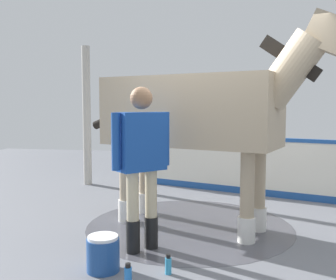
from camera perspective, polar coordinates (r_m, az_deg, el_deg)
name	(u,v)px	position (r m, az deg, el deg)	size (l,w,h in m)	color
ground_plane	(209,230)	(5.07, 5.99, -13.00)	(16.00, 16.00, 0.02)	slate
wet_patch	(189,225)	(5.19, 3.15, -12.42)	(2.67, 2.67, 0.00)	#4C4C54
barrier_wall	(242,167)	(7.02, 10.83, -3.96)	(1.53, 4.40, 1.02)	silver
roof_post_far	(87,116)	(7.81, -11.84, 3.47)	(0.16, 0.16, 2.71)	#B7B2A8
horse	(198,114)	(4.90, 4.50, 3.88)	(1.52, 3.44, 2.56)	tan
handler	(142,156)	(4.12, -3.88, -2.39)	(0.53, 0.52, 1.76)	black
wash_bucket	(103,254)	(3.86, -9.51, -16.12)	(0.31, 0.31, 0.34)	#1E478C
bottle_shampoo	(168,265)	(3.78, 0.04, -17.90)	(0.06, 0.06, 0.19)	#3399CC
bottle_spray	(128,275)	(3.58, -5.89, -19.17)	(0.07, 0.07, 0.20)	blue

